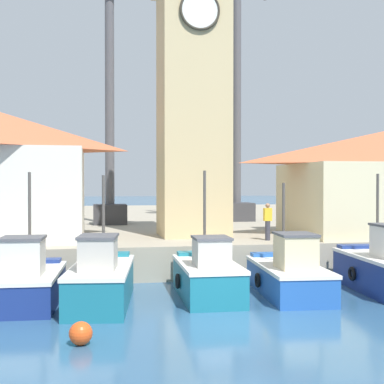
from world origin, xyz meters
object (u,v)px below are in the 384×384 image
fishing_boat_mid_left (289,274)px  fishing_boat_left_inner (208,276)px  clock_tower (193,67)px  port_crane_far (109,104)px  fishing_boat_left_outer (101,280)px  dock_worker_near_tower (268,221)px  mooring_buoy (81,333)px  port_crane_near (238,99)px  fishing_boat_far_left (27,282)px

fishing_boat_mid_left → fishing_boat_left_inner: bearing=179.1°
fishing_boat_left_inner → clock_tower: bearing=83.1°
port_crane_far → fishing_boat_left_outer: bearing=-92.8°
fishing_boat_mid_left → dock_worker_near_tower: 5.01m
fishing_boat_left_outer → dock_worker_near_tower: (7.26, 5.03, 1.44)m
clock_tower → port_crane_far: bearing=114.0°
fishing_boat_mid_left → mooring_buoy: size_ratio=8.93×
fishing_boat_left_inner → dock_worker_near_tower: (3.70, 4.66, 1.48)m
dock_worker_near_tower → clock_tower: bearing=137.2°
clock_tower → mooring_buoy: size_ratio=29.54×
fishing_boat_mid_left → dock_worker_near_tower: bearing=80.1°
mooring_buoy → dock_worker_near_tower: dock_worker_near_tower is taller
fishing_boat_left_outer → clock_tower: size_ratio=0.31×
fishing_boat_left_outer → port_crane_near: 21.50m
port_crane_near → dock_worker_near_tower: port_crane_near is taller
fishing_boat_left_outer → port_crane_far: size_ratio=0.27×
fishing_boat_left_outer → port_crane_far: bearing=87.2°
port_crane_far → mooring_buoy: bearing=-93.8°
fishing_boat_left_outer → dock_worker_near_tower: bearing=34.7°
fishing_boat_left_outer → mooring_buoy: 4.32m
fishing_boat_left_outer → fishing_boat_left_inner: 3.57m
fishing_boat_left_outer → fishing_boat_mid_left: size_ratio=1.01×
clock_tower → dock_worker_near_tower: 8.11m
port_crane_near → port_crane_far: size_ratio=1.12×
mooring_buoy → clock_tower: bearing=67.3°
port_crane_near → port_crane_far: port_crane_near is taller
fishing_boat_left_inner → port_crane_near: port_crane_near is taller
fishing_boat_mid_left → dock_worker_near_tower: fishing_boat_mid_left is taller
mooring_buoy → dock_worker_near_tower: (7.81, 9.29, 1.95)m
clock_tower → mooring_buoy: clock_tower is taller
fishing_boat_left_outer → fishing_boat_left_inner: fishing_boat_left_inner is taller
fishing_boat_far_left → fishing_boat_left_outer: fishing_boat_far_left is taller
mooring_buoy → port_crane_far: bearing=86.2°
port_crane_near → fishing_boat_far_left: bearing=-124.6°
port_crane_far → mooring_buoy: port_crane_far is taller
fishing_boat_left_inner → clock_tower: clock_tower is taller
fishing_boat_left_outer → fishing_boat_mid_left: 6.45m
fishing_boat_mid_left → port_crane_near: (2.89, 16.99, 8.77)m
dock_worker_near_tower → port_crane_near: bearing=80.5°
fishing_boat_left_inner → port_crane_near: 19.92m
port_crane_near → fishing_boat_left_inner: bearing=-108.8°
fishing_boat_left_inner → fishing_boat_mid_left: size_ratio=0.86×
fishing_boat_far_left → port_crane_near: bearing=55.4°
fishing_boat_left_outer → fishing_boat_mid_left: (6.44, 0.33, -0.07)m
port_crane_near → mooring_buoy: port_crane_near is taller
fishing_boat_far_left → fishing_boat_mid_left: bearing=-0.5°
fishing_boat_mid_left → clock_tower: (-2.01, 7.32, 8.65)m
fishing_boat_left_outer → fishing_boat_mid_left: fishing_boat_left_outer is taller
fishing_boat_left_inner → port_crane_far: size_ratio=0.23×
fishing_boat_far_left → port_crane_near: size_ratio=0.21×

